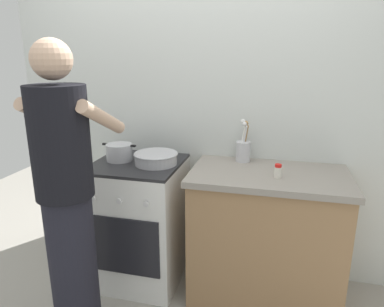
% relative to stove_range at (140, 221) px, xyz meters
% --- Properties ---
extents(ground, '(6.00, 6.00, 0.00)m').
position_rel_stove_range_xyz_m(ground, '(0.35, -0.15, -0.45)').
color(ground, gray).
extents(back_wall, '(3.20, 0.10, 2.50)m').
position_rel_stove_range_xyz_m(back_wall, '(0.55, 0.35, 0.80)').
color(back_wall, silver).
rests_on(back_wall, ground).
extents(countertop, '(1.00, 0.60, 0.90)m').
position_rel_stove_range_xyz_m(countertop, '(0.90, 0.00, 0.00)').
color(countertop, '#99724C').
rests_on(countertop, ground).
extents(stove_range, '(0.60, 0.62, 0.90)m').
position_rel_stove_range_xyz_m(stove_range, '(0.00, 0.00, 0.00)').
color(stove_range, white).
rests_on(stove_range, ground).
extents(pot, '(0.25, 0.18, 0.12)m').
position_rel_stove_range_xyz_m(pot, '(-0.14, 0.02, 0.51)').
color(pot, '#B2B2B7').
rests_on(pot, stove_range).
extents(mixing_bowl, '(0.30, 0.30, 0.08)m').
position_rel_stove_range_xyz_m(mixing_bowl, '(0.14, -0.00, 0.49)').
color(mixing_bowl, '#B7B7BC').
rests_on(mixing_bowl, stove_range).
extents(utensil_crock, '(0.10, 0.10, 0.30)m').
position_rel_stove_range_xyz_m(utensil_crock, '(0.71, 0.21, 0.54)').
color(utensil_crock, silver).
rests_on(utensil_crock, countertop).
extents(spice_bottle, '(0.04, 0.04, 0.08)m').
position_rel_stove_range_xyz_m(spice_bottle, '(0.95, -0.07, 0.49)').
color(spice_bottle, silver).
rests_on(spice_bottle, countertop).
extents(person, '(0.41, 0.50, 1.70)m').
position_rel_stove_range_xyz_m(person, '(-0.14, -0.64, 0.41)').
color(person, black).
rests_on(person, ground).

